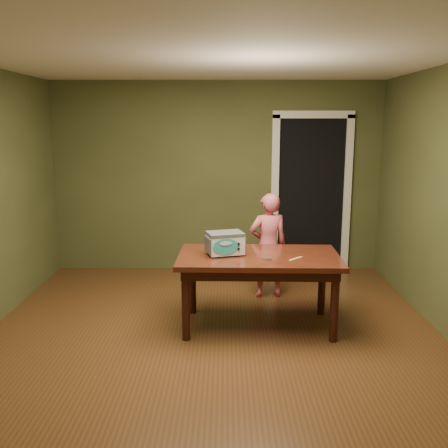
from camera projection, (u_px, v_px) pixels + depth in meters
name	position (u px, v px, depth m)	size (l,w,h in m)	color
floor	(213.00, 344.00, 4.68)	(5.00, 5.00, 0.00)	brown
room_shell	(212.00, 162.00, 4.34)	(4.52, 5.02, 2.61)	#4F542D
doorway	(307.00, 192.00, 7.19)	(1.10, 0.66, 2.25)	black
dining_table	(259.00, 265.00, 4.98)	(1.62, 0.94, 0.75)	#38180C
toy_oven	(225.00, 243.00, 4.95)	(0.42, 0.34, 0.23)	#4C4F54
baking_pan	(266.00, 258.00, 4.79)	(0.10, 0.10, 0.02)	silver
spatula	(296.00, 259.00, 4.81)	(0.18, 0.03, 0.01)	#E0C161
child	(268.00, 246.00, 5.86)	(0.45, 0.30, 1.25)	#DD5B69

